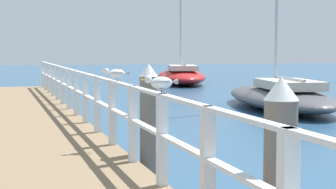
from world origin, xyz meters
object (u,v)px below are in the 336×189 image
at_px(seagull_background, 116,73).
at_px(boat_0, 280,96).
at_px(dock_piling_far, 149,125).
at_px(boat_2, 181,76).
at_px(seagull_foreground, 161,82).

relative_size(seagull_background, boat_0, 0.05).
xyz_separation_m(dock_piling_far, boat_2, (8.60, 25.24, -0.47)).
bearing_deg(seagull_foreground, boat_0, -43.96).
height_order(dock_piling_far, boat_0, boat_0).
distance_m(dock_piling_far, boat_2, 26.67).
distance_m(dock_piling_far, seagull_background, 1.06).
bearing_deg(seagull_foreground, boat_2, -29.37).
height_order(dock_piling_far, seagull_foreground, dock_piling_far).
bearing_deg(seagull_background, dock_piling_far, -155.58).
distance_m(seagull_foreground, boat_2, 28.78).
xyz_separation_m(seagull_foreground, boat_2, (8.99, 27.31, -1.25)).
distance_m(dock_piling_far, boat_0, 12.68).
bearing_deg(boat_0, seagull_foreground, -113.21).
xyz_separation_m(dock_piling_far, boat_0, (7.52, 10.19, -0.52)).
bearing_deg(dock_piling_far, boat_0, 53.57).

